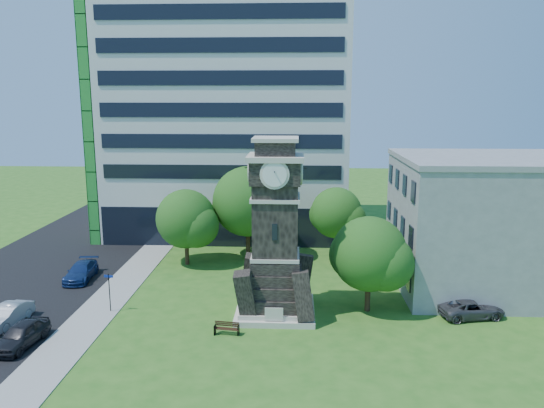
{
  "coord_description": "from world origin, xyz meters",
  "views": [
    {
      "loc": [
        4.39,
        -32.85,
        14.79
      ],
      "look_at": [
        2.46,
        8.44,
        6.45
      ],
      "focal_mm": 35.0,
      "sensor_mm": 36.0,
      "label": 1
    }
  ],
  "objects_px": {
    "clock_tower": "(276,240)",
    "park_bench": "(227,328)",
    "car_east_lot": "(471,309)",
    "car_street_south": "(21,335)",
    "car_street_north": "(81,272)",
    "car_street_mid": "(8,315)",
    "street_sign": "(109,288)"
  },
  "relations": [
    {
      "from": "clock_tower",
      "to": "car_street_north",
      "type": "height_order",
      "value": "clock_tower"
    },
    {
      "from": "car_street_mid",
      "to": "car_street_north",
      "type": "bearing_deg",
      "value": 88.11
    },
    {
      "from": "clock_tower",
      "to": "car_street_mid",
      "type": "xyz_separation_m",
      "value": [
        -17.59,
        -2.88,
        -4.61
      ]
    },
    {
      "from": "clock_tower",
      "to": "park_bench",
      "type": "xyz_separation_m",
      "value": [
        -2.95,
        -3.63,
        -4.84
      ]
    },
    {
      "from": "car_street_north",
      "to": "park_bench",
      "type": "relative_size",
      "value": 2.94
    },
    {
      "from": "clock_tower",
      "to": "park_bench",
      "type": "bearing_deg",
      "value": -129.05
    },
    {
      "from": "car_east_lot",
      "to": "park_bench",
      "type": "height_order",
      "value": "car_east_lot"
    },
    {
      "from": "car_street_south",
      "to": "car_east_lot",
      "type": "xyz_separation_m",
      "value": [
        28.57,
        5.58,
        -0.11
      ]
    },
    {
      "from": "street_sign",
      "to": "car_east_lot",
      "type": "bearing_deg",
      "value": 10.0
    },
    {
      "from": "car_street_south",
      "to": "park_bench",
      "type": "height_order",
      "value": "car_street_south"
    },
    {
      "from": "clock_tower",
      "to": "street_sign",
      "type": "xyz_separation_m",
      "value": [
        -11.58,
        -0.43,
        -3.54
      ]
    },
    {
      "from": "clock_tower",
      "to": "car_street_north",
      "type": "xyz_separation_m",
      "value": [
        -16.32,
        6.11,
        -4.6
      ]
    },
    {
      "from": "car_street_south",
      "to": "car_east_lot",
      "type": "relative_size",
      "value": 0.96
    },
    {
      "from": "car_street_south",
      "to": "car_street_north",
      "type": "relative_size",
      "value": 0.9
    },
    {
      "from": "car_east_lot",
      "to": "street_sign",
      "type": "relative_size",
      "value": 1.59
    },
    {
      "from": "clock_tower",
      "to": "car_street_north",
      "type": "distance_m",
      "value": 18.02
    },
    {
      "from": "clock_tower",
      "to": "park_bench",
      "type": "relative_size",
      "value": 7.67
    },
    {
      "from": "park_bench",
      "to": "car_street_south",
      "type": "bearing_deg",
      "value": -162.16
    },
    {
      "from": "car_street_south",
      "to": "car_street_mid",
      "type": "relative_size",
      "value": 1.04
    },
    {
      "from": "clock_tower",
      "to": "car_east_lot",
      "type": "bearing_deg",
      "value": -0.93
    },
    {
      "from": "clock_tower",
      "to": "car_east_lot",
      "type": "xyz_separation_m",
      "value": [
        13.42,
        -0.22,
        -4.67
      ]
    },
    {
      "from": "car_street_north",
      "to": "park_bench",
      "type": "distance_m",
      "value": 16.55
    },
    {
      "from": "clock_tower",
      "to": "car_street_south",
      "type": "relative_size",
      "value": 2.88
    },
    {
      "from": "car_street_north",
      "to": "car_east_lot",
      "type": "height_order",
      "value": "car_street_north"
    },
    {
      "from": "street_sign",
      "to": "park_bench",
      "type": "bearing_deg",
      "value": -10.85
    },
    {
      "from": "clock_tower",
      "to": "car_street_south",
      "type": "distance_m",
      "value": 16.85
    },
    {
      "from": "car_street_south",
      "to": "park_bench",
      "type": "distance_m",
      "value": 12.4
    },
    {
      "from": "park_bench",
      "to": "car_street_mid",
      "type": "bearing_deg",
      "value": -175.17
    },
    {
      "from": "car_street_south",
      "to": "car_street_mid",
      "type": "xyz_separation_m",
      "value": [
        -2.44,
        2.92,
        -0.05
      ]
    },
    {
      "from": "car_east_lot",
      "to": "car_street_south",
      "type": "bearing_deg",
      "value": 89.44
    },
    {
      "from": "car_street_mid",
      "to": "car_street_north",
      "type": "distance_m",
      "value": 9.08
    },
    {
      "from": "car_street_mid",
      "to": "car_street_south",
      "type": "bearing_deg",
      "value": -43.88
    }
  ]
}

